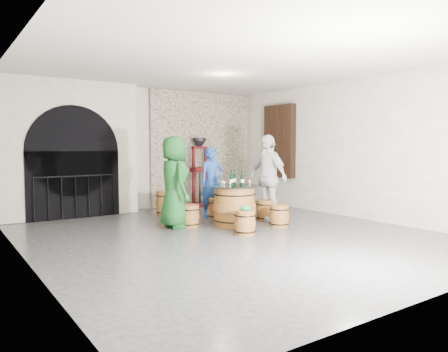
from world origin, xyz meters
TOP-DOWN VIEW (x-y plane):
  - ground at (0.00, 0.00)m, footprint 8.00×8.00m
  - wall_back at (0.00, 4.00)m, footprint 8.00×0.00m
  - wall_front at (0.00, -4.00)m, footprint 8.00×0.00m
  - wall_left at (-3.50, 0.00)m, footprint 0.00×8.00m
  - wall_right at (3.50, 0.00)m, footprint 0.00×8.00m
  - ceiling at (0.00, 0.00)m, footprint 8.00×8.00m
  - stone_facing_panel at (1.80, 3.94)m, footprint 3.20×0.12m
  - arched_opening at (-1.90, 3.74)m, footprint 3.10×0.60m
  - shuttered_window at (3.38, 2.40)m, footprint 0.23×1.10m
  - barrel_table at (0.61, 0.68)m, footprint 1.10×1.10m
  - barrel_stool_left at (-0.24, 1.08)m, footprint 0.42×0.42m
  - barrel_stool_far at (0.79, 1.61)m, footprint 0.42×0.42m
  - barrel_stool_right at (1.54, 0.79)m, footprint 0.42×0.42m
  - barrel_stool_near_right at (1.30, 0.05)m, footprint 0.42×0.42m
  - barrel_stool_near_left at (0.24, -0.18)m, footprint 0.42×0.42m
  - green_cap at (0.24, -0.18)m, footprint 0.23×0.18m
  - person_green at (-0.53, 1.21)m, footprint 0.68×0.97m
  - person_blue at (0.84, 1.90)m, footprint 0.64×0.46m
  - person_white at (1.62, 0.80)m, footprint 0.51×1.14m
  - wine_bottle_left at (0.57, 0.73)m, footprint 0.08×0.08m
  - wine_bottle_center at (0.73, 0.57)m, footprint 0.08×0.08m
  - wine_bottle_right at (0.71, 0.83)m, footprint 0.08×0.08m
  - tasting_glass_a at (0.41, 0.54)m, footprint 0.05×0.05m
  - tasting_glass_b at (0.91, 0.83)m, footprint 0.05×0.05m
  - tasting_glass_c at (0.44, 0.87)m, footprint 0.05×0.05m
  - tasting_glass_d at (0.76, 0.99)m, footprint 0.05×0.05m
  - tasting_glass_e at (0.95, 0.60)m, footprint 0.05×0.05m
  - tasting_glass_f at (0.35, 0.68)m, footprint 0.05×0.05m
  - side_barrel at (0.00, 2.69)m, footprint 0.45×0.45m
  - corking_press at (1.52, 3.58)m, footprint 0.79×0.44m
  - control_box at (2.05, 3.86)m, footprint 0.18×0.10m

SIDE VIEW (x-z plane):
  - ground at x=0.00m, z-range 0.00..0.00m
  - barrel_stool_left at x=-0.24m, z-range 0.00..0.46m
  - barrel_stool_far at x=0.79m, z-range 0.00..0.46m
  - barrel_stool_right at x=1.54m, z-range 0.00..0.46m
  - barrel_stool_near_right at x=1.30m, z-range 0.00..0.46m
  - barrel_stool_near_left at x=0.24m, z-range 0.00..0.46m
  - side_barrel at x=0.00m, z-range 0.00..0.60m
  - barrel_table at x=0.61m, z-range 0.00..0.84m
  - green_cap at x=0.24m, z-range 0.45..0.55m
  - person_blue at x=0.84m, z-range 0.00..1.64m
  - tasting_glass_a at x=0.41m, z-range 0.84..0.94m
  - tasting_glass_b at x=0.91m, z-range 0.84..0.94m
  - tasting_glass_c at x=0.44m, z-range 0.84..0.94m
  - tasting_glass_d at x=0.76m, z-range 0.84..0.94m
  - tasting_glass_e at x=0.95m, z-range 0.84..0.94m
  - tasting_glass_f at x=0.35m, z-range 0.84..0.94m
  - person_green at x=-0.53m, z-range 0.00..1.87m
  - person_white at x=1.62m, z-range 0.00..1.92m
  - wine_bottle_left at x=0.57m, z-range 0.81..1.13m
  - wine_bottle_center at x=0.73m, z-range 0.81..1.13m
  - wine_bottle_right at x=0.71m, z-range 0.81..1.13m
  - corking_press at x=1.52m, z-range 0.16..2.05m
  - control_box at x=2.05m, z-range 1.24..1.46m
  - arched_opening at x=-1.90m, z-range -0.01..3.18m
  - wall_back at x=0.00m, z-range -2.40..5.60m
  - wall_front at x=0.00m, z-range -2.40..5.60m
  - wall_left at x=-3.50m, z-range -2.40..5.60m
  - wall_right at x=3.50m, z-range -2.40..5.60m
  - stone_facing_panel at x=1.80m, z-range 0.01..3.19m
  - shuttered_window at x=3.38m, z-range 0.80..2.80m
  - ceiling at x=0.00m, z-range 3.20..3.20m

